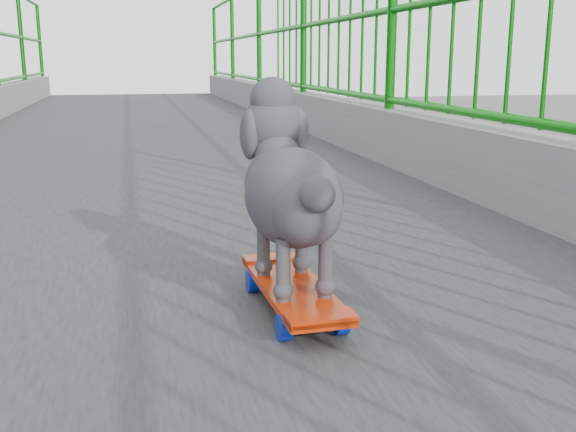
% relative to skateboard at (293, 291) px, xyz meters
% --- Properties ---
extents(skateboard, '(0.17, 0.50, 0.07)m').
position_rel_skateboard_xyz_m(skateboard, '(0.00, 0.00, 0.00)').
color(skateboard, red).
rests_on(skateboard, footbridge).
extents(poodle, '(0.23, 0.52, 0.43)m').
position_rel_skateboard_xyz_m(poodle, '(-0.00, 0.03, 0.25)').
color(poodle, '#312E34').
rests_on(poodle, skateboard).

